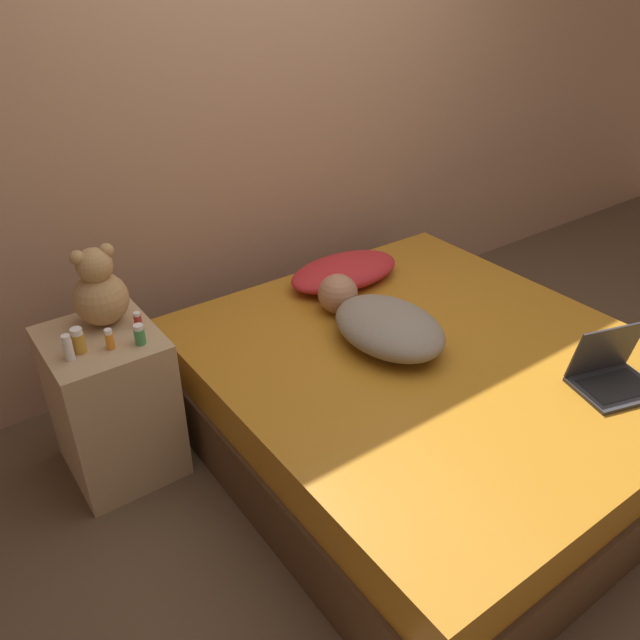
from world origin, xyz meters
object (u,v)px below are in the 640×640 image
at_px(pillow, 345,271).
at_px(laptop, 612,373).
at_px(bottle_white, 68,348).
at_px(bottle_red, 138,319).
at_px(teddy_bear, 100,291).
at_px(bottle_green, 140,335).
at_px(person_lying, 381,322).
at_px(bottle_amber, 78,341).
at_px(bottle_orange, 110,339).

bearing_deg(pillow, laptop, -76.82).
relative_size(bottle_white, bottle_red, 1.72).
distance_m(pillow, teddy_bear, 1.22).
relative_size(bottle_white, bottle_green, 1.24).
height_order(person_lying, bottle_green, bottle_green).
relative_size(person_lying, laptop, 2.00).
distance_m(teddy_bear, bottle_red, 0.18).
height_order(bottle_red, bottle_amber, bottle_amber).
xyz_separation_m(teddy_bear, bottle_white, (-0.19, -0.18, -0.09)).
xyz_separation_m(pillow, bottle_amber, (-1.34, -0.13, 0.16)).
bearing_deg(bottle_green, bottle_red, 71.82).
relative_size(bottle_white, bottle_orange, 1.23).
bearing_deg(teddy_bear, bottle_amber, -133.50).
relative_size(pillow, bottle_red, 10.31).
height_order(laptop, teddy_bear, teddy_bear).
bearing_deg(bottle_orange, bottle_white, 173.00).
xyz_separation_m(bottle_red, bottle_amber, (-0.25, -0.06, 0.02)).
relative_size(person_lying, teddy_bear, 2.17).
bearing_deg(bottle_red, bottle_orange, -146.43).
bearing_deg(pillow, teddy_bear, 178.62).
xyz_separation_m(teddy_bear, bottle_amber, (-0.15, -0.16, -0.09)).
relative_size(pillow, bottle_green, 7.44).
distance_m(person_lying, bottle_orange, 1.10).
bearing_deg(bottle_orange, bottle_red, 33.57).
bearing_deg(bottle_green, bottle_white, 168.35).
height_order(bottle_white, bottle_amber, same).
bearing_deg(bottle_white, bottle_green, -11.65).
distance_m(pillow, bottle_orange, 1.26).
bearing_deg(bottle_red, pillow, 3.81).
distance_m(laptop, bottle_green, 1.81).
bearing_deg(bottle_orange, pillow, 7.79).
bearing_deg(bottle_white, laptop, -33.91).
height_order(person_lying, bottle_orange, bottle_orange).
distance_m(person_lying, bottle_white, 1.25).
distance_m(laptop, bottle_white, 2.04).
distance_m(person_lying, bottle_green, 1.00).
height_order(teddy_bear, bottle_orange, teddy_bear).
bearing_deg(teddy_bear, pillow, -1.38).
xyz_separation_m(person_lying, laptop, (0.50, -0.77, -0.03)).
height_order(laptop, bottle_amber, bottle_amber).
xyz_separation_m(teddy_bear, bottle_red, (0.10, -0.10, -0.11)).
distance_m(person_lying, laptop, 0.92).
bearing_deg(bottle_white, teddy_bear, 42.94).
xyz_separation_m(pillow, bottle_orange, (-1.24, -0.17, 0.15)).
bearing_deg(teddy_bear, laptop, -41.38).
xyz_separation_m(pillow, teddy_bear, (-1.19, 0.03, 0.25)).
relative_size(bottle_green, bottle_red, 1.39).
bearing_deg(bottle_amber, bottle_orange, -22.12).
xyz_separation_m(bottle_red, bottle_orange, (-0.15, -0.10, 0.01)).
relative_size(pillow, bottle_orange, 7.34).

